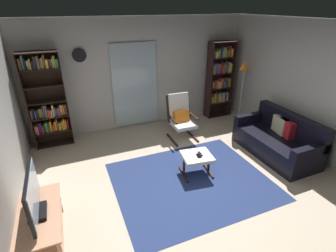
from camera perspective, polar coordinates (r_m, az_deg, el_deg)
The scene contains 16 objects.
ground_plane at distance 4.41m, azimuth 6.28°, elevation -14.14°, with size 7.02×7.02×0.00m, color beige.
wall_back at distance 6.26m, azimuth -6.12°, elevation 11.58°, with size 5.60×0.06×2.60m, color beige.
wall_right at distance 5.52m, azimuth 32.60°, elevation 5.69°, with size 0.06×6.00×2.60m, color beige.
glass_door_panel at distance 6.21m, azimuth -7.42°, elevation 9.02°, with size 1.10×0.01×2.00m, color silver.
area_rug at distance 4.59m, azimuth 5.27°, elevation -12.20°, with size 2.64×2.20×0.01m, color navy.
tv_stand at distance 3.77m, azimuth -26.68°, elevation -18.99°, with size 0.51×1.10×0.50m.
television at distance 3.48m, azimuth -28.13°, elevation -13.79°, with size 0.20×0.90×0.58m.
bookshelf_near_tv at distance 5.84m, azimuth -25.64°, elevation 5.09°, with size 0.76×0.30×2.02m.
bookshelf_near_sofa at distance 6.94m, azimuth 11.50°, elevation 10.63°, with size 0.70×0.30×2.00m.
leather_sofa at distance 5.65m, azimuth 23.57°, elevation -2.94°, with size 0.84×1.71×0.86m.
lounge_armchair at distance 5.74m, azimuth 2.93°, elevation 2.31°, with size 0.57×0.66×1.02m.
ottoman at distance 4.60m, azimuth 6.53°, elevation -7.25°, with size 0.58×0.55×0.40m.
tv_remote at distance 4.58m, azimuth 7.28°, elevation -6.27°, with size 0.04×0.14×0.02m, color black.
cell_phone at distance 4.53m, azimuth 6.94°, elevation -6.69°, with size 0.07×0.14×0.01m, color black.
floor_lamp_by_shelf at distance 6.47m, azimuth 16.80°, elevation 11.70°, with size 0.22×0.22×1.64m.
wall_clock at distance 5.84m, azimuth -19.40°, elevation 14.83°, with size 0.29×0.03×0.29m.
Camera 1 is at (-1.73, -2.92, 2.82)m, focal length 27.00 mm.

